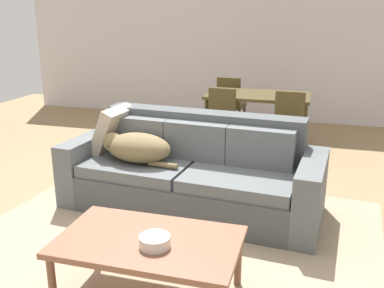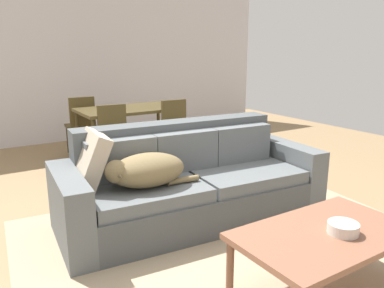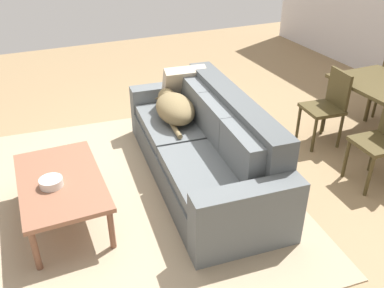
% 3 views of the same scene
% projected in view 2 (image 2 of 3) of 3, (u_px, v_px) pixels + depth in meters
% --- Properties ---
extents(ground_plane, '(10.00, 10.00, 0.00)m').
position_uv_depth(ground_plane, '(183.00, 230.00, 3.40)').
color(ground_plane, '#927651').
extents(back_partition, '(8.00, 0.12, 2.70)m').
position_uv_depth(back_partition, '(57.00, 60.00, 6.35)').
color(back_partition, silver).
rests_on(back_partition, ground).
extents(area_rug, '(3.51, 3.29, 0.01)m').
position_uv_depth(area_rug, '(247.00, 256.00, 2.96)').
color(area_rug, tan).
rests_on(area_rug, ground).
extents(couch, '(2.46, 1.12, 0.88)m').
position_uv_depth(couch, '(190.00, 184.00, 3.57)').
color(couch, '#4A4F51').
rests_on(couch, ground).
extents(dog_on_left_cushion, '(0.78, 0.44, 0.27)m').
position_uv_depth(dog_on_left_cushion, '(145.00, 170.00, 3.13)').
color(dog_on_left_cushion, olive).
rests_on(dog_on_left_cushion, couch).
extents(throw_pillow_by_left_arm, '(0.35, 0.50, 0.48)m').
position_uv_depth(throw_pillow_by_left_arm, '(89.00, 161.00, 3.14)').
color(throw_pillow_by_left_arm, '#B6A78F').
rests_on(throw_pillow_by_left_arm, couch).
extents(coffee_table, '(1.15, 0.68, 0.43)m').
position_uv_depth(coffee_table, '(325.00, 238.00, 2.45)').
color(coffee_table, brown).
rests_on(coffee_table, ground).
extents(bowl_on_coffee_table, '(0.19, 0.19, 0.07)m').
position_uv_depth(bowl_on_coffee_table, '(343.00, 228.00, 2.40)').
color(bowl_on_coffee_table, silver).
rests_on(bowl_on_coffee_table, coffee_table).
extents(dining_table, '(1.37, 0.80, 0.74)m').
position_uv_depth(dining_table, '(129.00, 113.00, 5.39)').
color(dining_table, '#473B1E').
rests_on(dining_table, ground).
extents(dining_chair_near_left, '(0.44, 0.44, 0.87)m').
position_uv_depth(dining_chair_near_left, '(115.00, 137.00, 4.78)').
color(dining_chair_near_left, '#473B1E').
rests_on(dining_chair_near_left, ground).
extents(dining_chair_near_right, '(0.42, 0.42, 0.88)m').
position_uv_depth(dining_chair_near_right, '(178.00, 129.00, 5.18)').
color(dining_chair_near_right, '#473B1E').
rests_on(dining_chair_near_right, ground).
extents(dining_chair_far_left, '(0.43, 0.43, 0.88)m').
position_uv_depth(dining_chair_far_left, '(81.00, 123.00, 5.67)').
color(dining_chair_far_left, '#473B1E').
rests_on(dining_chair_far_left, ground).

